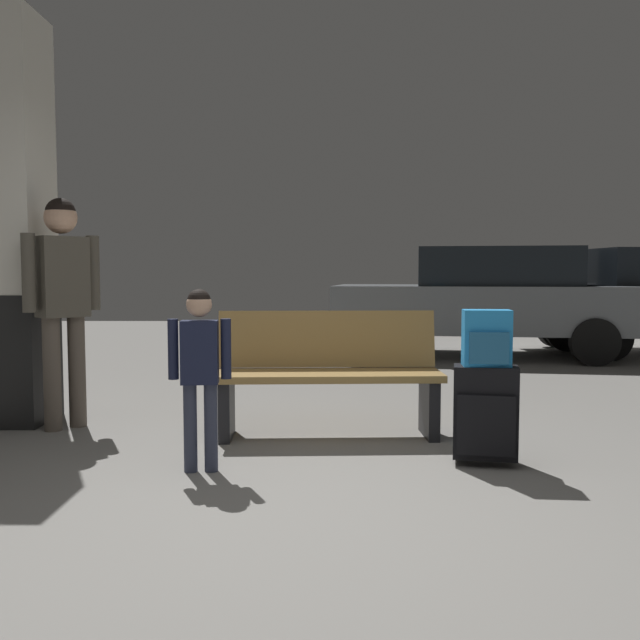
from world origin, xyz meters
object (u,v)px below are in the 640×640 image
Objects in this scene: suitcase at (485,413)px; child at (200,360)px; bench at (328,374)px; parked_car_near at (486,299)px; adult at (62,287)px; structural_pillar at (8,223)px; backpack_bright at (487,339)px.

suitcase is 1.74m from child.
bench is 2.68× the size of suitcase.
adult is at bearing -133.36° from parked_car_near.
structural_pillar is at bearing 156.28° from adult.
adult is at bearing 162.37° from backpack_bright.
structural_pillar reaches higher than backpack_bright.
parked_car_near is at bearing 76.69° from backpack_bright.
backpack_bright reaches higher than bench.
structural_pillar is 0.73m from adult.
child reaches higher than bench.
backpack_bright is at bearing -103.31° from parked_car_near.
adult is at bearing 162.37° from suitcase.
bench is at bearing -4.77° from adult.
bench is 1.23m from suitcase.
adult reaches higher than bench.
suitcase is 5.53m from parked_car_near.
suitcase is at bearing -18.54° from structural_pillar.
bench reaches higher than suitcase.
structural_pillar is 5.16× the size of suitcase.
structural_pillar is at bearing 161.46° from suitcase.
child is (1.71, -1.30, -0.89)m from structural_pillar.
parked_car_near is (4.18, 4.43, -0.25)m from adult.
structural_pillar is 1.82× the size of adult.
adult is at bearing 175.23° from bench.
adult reaches higher than child.
backpack_bright is 0.08× the size of parked_car_near.
child is (-0.75, -0.92, 0.22)m from bench.
adult is at bearing -23.72° from structural_pillar.
adult reaches higher than parked_car_near.
adult is 6.10m from parked_car_near.
adult reaches higher than suitcase.
parked_car_near is at bearing 61.69° from child.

